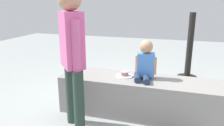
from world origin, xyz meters
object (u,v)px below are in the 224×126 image
object	(u,v)px
party_cup_red	(185,81)
cake_box_white	(191,102)
water_bottle_near_gift	(196,90)
cake_plate	(125,75)
handbag_black_leather	(216,94)
handbag_brown_canvas	(153,91)
child_seated	(145,62)
adult_standing	(72,49)
gift_bag	(110,82)

from	to	relation	value
party_cup_red	cake_box_white	xyz separation A→B (m)	(0.07, -0.86, 0.00)
water_bottle_near_gift	cake_plate	bearing A→B (deg)	-140.75
cake_plate	party_cup_red	bearing A→B (deg)	58.06
handbag_black_leather	handbag_brown_canvas	bearing A→B (deg)	-169.37
child_seated	cake_box_white	bearing A→B (deg)	34.92
adult_standing	cake_plate	xyz separation A→B (m)	(0.41, 0.60, -0.43)
cake_box_white	water_bottle_near_gift	bearing A→B (deg)	76.91
child_seated	water_bottle_near_gift	bearing A→B (deg)	48.80
party_cup_red	cake_box_white	bearing A→B (deg)	-85.50
party_cup_red	cake_box_white	world-z (taller)	cake_box_white
gift_bag	water_bottle_near_gift	distance (m)	1.34
cake_box_white	handbag_brown_canvas	world-z (taller)	handbag_brown_canvas
cake_box_white	party_cup_red	bearing A→B (deg)	94.50
adult_standing	water_bottle_near_gift	world-z (taller)	adult_standing
adult_standing	water_bottle_near_gift	xyz separation A→B (m)	(1.35, 1.37, -0.83)
handbag_brown_canvas	party_cup_red	bearing A→B (deg)	58.83
cake_plate	party_cup_red	world-z (taller)	cake_plate
child_seated	cake_plate	xyz separation A→B (m)	(-0.26, 0.01, -0.19)
cake_box_white	handbag_brown_canvas	bearing A→B (deg)	170.21
water_bottle_near_gift	handbag_brown_canvas	world-z (taller)	handbag_brown_canvas
cake_plate	gift_bag	xyz separation A→B (m)	(-0.39, 0.61, -0.37)
gift_bag	handbag_brown_canvas	size ratio (longest dim) A/B	0.90
gift_bag	handbag_black_leather	bearing A→B (deg)	2.01
water_bottle_near_gift	handbag_black_leather	bearing A→B (deg)	-22.07
handbag_brown_canvas	gift_bag	bearing A→B (deg)	171.42
handbag_brown_canvas	cake_plate	bearing A→B (deg)	-123.10
child_seated	gift_bag	xyz separation A→B (m)	(-0.65, 0.62, -0.56)
child_seated	handbag_black_leather	xyz separation A→B (m)	(0.94, 0.67, -0.58)
adult_standing	gift_bag	distance (m)	1.45
party_cup_red	water_bottle_near_gift	bearing A→B (deg)	-73.00
cake_plate	water_bottle_near_gift	size ratio (longest dim) A/B	0.99
adult_standing	party_cup_red	distance (m)	2.39
child_seated	cake_box_white	world-z (taller)	child_seated
gift_bag	cake_box_white	distance (m)	1.27
cake_plate	gift_bag	distance (m)	0.81
water_bottle_near_gift	child_seated	bearing A→B (deg)	-131.20
adult_standing	cake_box_white	xyz separation A→B (m)	(1.27, 1.00, -0.88)
adult_standing	handbag_brown_canvas	xyz separation A→B (m)	(0.74, 1.10, -0.82)
child_seated	handbag_brown_canvas	size ratio (longest dim) A/B	1.42
adult_standing	party_cup_red	bearing A→B (deg)	57.16
child_seated	cake_box_white	xyz separation A→B (m)	(0.60, 0.42, -0.64)
adult_standing	cake_plate	size ratio (longest dim) A/B	6.89
gift_bag	party_cup_red	bearing A→B (deg)	29.10
gift_bag	water_bottle_near_gift	xyz separation A→B (m)	(1.33, 0.16, -0.03)
cake_box_white	handbag_brown_canvas	distance (m)	0.54
cake_plate	party_cup_red	size ratio (longest dim) A/B	2.43
adult_standing	handbag_brown_canvas	distance (m)	1.55
gift_bag	water_bottle_near_gift	world-z (taller)	gift_bag
cake_plate	water_bottle_near_gift	bearing A→B (deg)	39.25
party_cup_red	gift_bag	bearing A→B (deg)	-150.90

